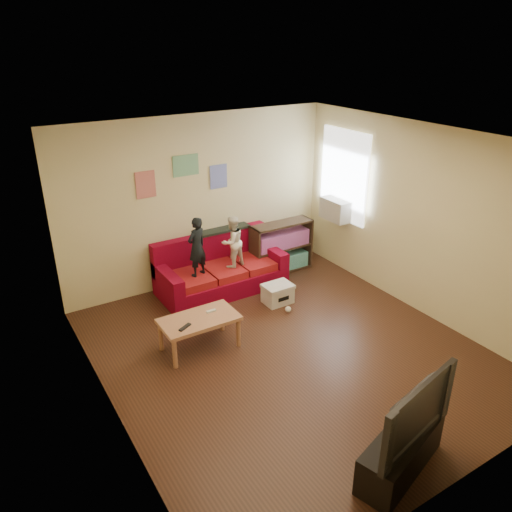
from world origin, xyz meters
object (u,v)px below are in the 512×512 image
bookshelf (281,250)px  television (408,409)px  child_a (197,247)px  file_box (278,293)px  sofa (220,271)px  coffee_table (199,322)px  tv_stand (401,453)px  child_b (232,242)px

bookshelf → television: television is taller
child_a → file_box: child_a is taller
sofa → bookshelf: size_ratio=1.82×
coffee_table → tv_stand: bearing=-75.7°
coffee_table → tv_stand: coffee_table is taller
bookshelf → file_box: size_ratio=2.51×
coffee_table → file_box: 1.61m
bookshelf → television: bearing=-109.8°
coffee_table → file_box: coffee_table is taller
sofa → file_box: sofa is taller
child_b → file_box: (0.37, -0.73, -0.68)m
bookshelf → file_box: (-0.67, -0.90, -0.24)m
bookshelf → tv_stand: 4.41m
sofa → child_a: size_ratio=2.17×
file_box → bookshelf: bearing=53.1°
sofa → child_a: bearing=-159.6°
child_a → bookshelf: bearing=166.1°
child_a → coffee_table: (-0.56, -1.18, -0.49)m
tv_stand → television: 0.52m
coffee_table → child_b: bearing=45.6°
tv_stand → television: size_ratio=0.97×
file_box → tv_stand: tv_stand is taller
file_box → child_b: bearing=116.9°
sofa → child_a: (-0.45, -0.17, 0.58)m
child_b → television: size_ratio=0.74×
tv_stand → television: bearing=0.0°
file_box → tv_stand: size_ratio=0.41×
coffee_table → tv_stand: 2.89m
coffee_table → bookshelf: 2.58m
file_box → television: size_ratio=0.39×
tv_stand → child_b: bearing=66.6°
child_a → tv_stand: (0.15, -3.98, -0.68)m
child_a → coffee_table: bearing=44.9°
bookshelf → tv_stand: size_ratio=1.02×
coffee_table → child_a: bearing=64.6°
child_a → child_b: size_ratio=1.12×
tv_stand → file_box: bearing=58.9°
sofa → bookshelf: 1.19m
child_a → coffee_table: size_ratio=0.92×
child_b → television: 4.00m
bookshelf → file_box: bearing=-126.9°
child_a → television: bearing=72.4°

